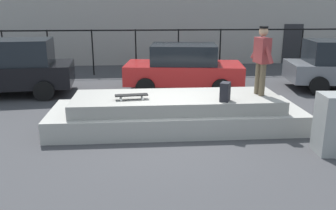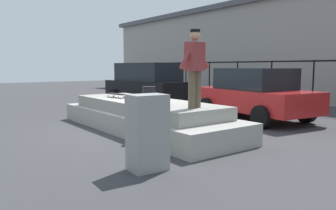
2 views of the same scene
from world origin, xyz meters
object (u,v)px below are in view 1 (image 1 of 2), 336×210
at_px(skateboard, 131,95).
at_px(car_red_sedan_mid, 184,67).
at_px(car_black_hatchback_near, 5,66).
at_px(skateboarder, 262,56).
at_px(backpack, 225,92).
at_px(utility_box, 329,124).

distance_m(skateboard, car_red_sedan_mid, 4.39).
xyz_separation_m(skateboard, car_black_hatchback_near, (-4.27, 3.90, 0.07)).
height_order(skateboarder, backpack, skateboarder).
bearing_deg(car_red_sedan_mid, car_black_hatchback_near, -178.78).
relative_size(skateboarder, car_red_sedan_mid, 0.39).
bearing_deg(car_red_sedan_mid, backpack, -84.11).
bearing_deg(car_red_sedan_mid, utility_box, -67.53).
relative_size(skateboarder, utility_box, 1.33).
height_order(skateboard, utility_box, utility_box).
xyz_separation_m(car_red_sedan_mid, utility_box, (2.32, -5.60, -0.22)).
bearing_deg(utility_box, backpack, 149.68).
xyz_separation_m(skateboarder, car_red_sedan_mid, (-1.44, 3.81, -0.93)).
xyz_separation_m(skateboarder, car_black_hatchback_near, (-7.43, 3.68, -0.79)).
xyz_separation_m(backpack, car_red_sedan_mid, (-0.45, 4.33, -0.18)).
bearing_deg(skateboarder, car_red_sedan_mid, 110.65).
bearing_deg(car_black_hatchback_near, skateboarder, -26.36).
bearing_deg(skateboarder, skateboard, -175.94).
bearing_deg(skateboard, utility_box, -21.22).
distance_m(skateboard, backpack, 2.19).
xyz_separation_m(skateboard, utility_box, (4.04, -1.57, -0.28)).
distance_m(skateboarder, car_black_hatchback_near, 8.33).
bearing_deg(backpack, utility_box, 81.27).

